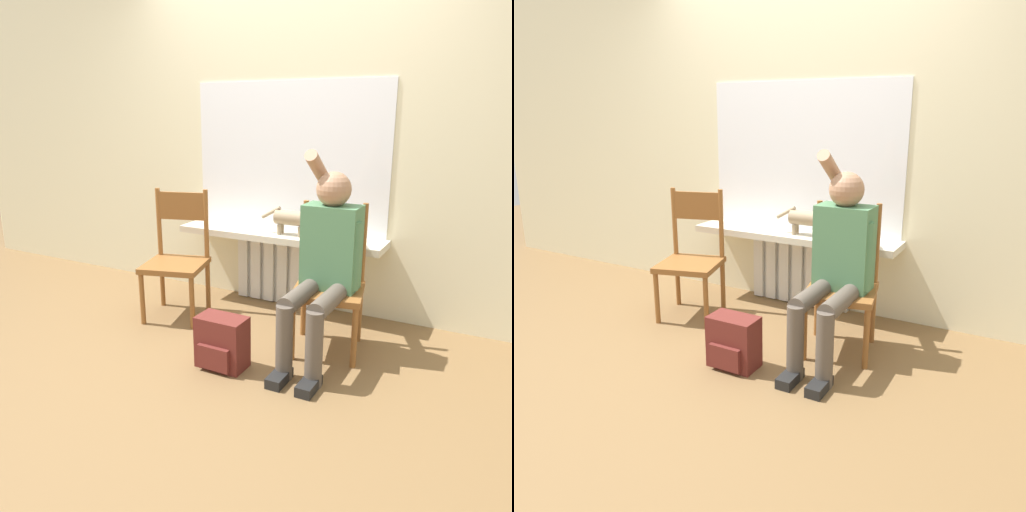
# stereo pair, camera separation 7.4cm
# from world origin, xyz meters

# --- Properties ---
(ground_plane) EXTENTS (12.00, 12.00, 0.00)m
(ground_plane) POSITION_xyz_m (0.00, 0.00, 0.00)
(ground_plane) COLOR brown
(wall_with_window) EXTENTS (7.00, 0.06, 2.70)m
(wall_with_window) POSITION_xyz_m (0.00, 1.23, 1.35)
(wall_with_window) COLOR beige
(wall_with_window) RESTS_ON ground_plane
(radiator) EXTENTS (0.82, 0.08, 0.55)m
(radiator) POSITION_xyz_m (0.00, 1.15, 0.28)
(radiator) COLOR silver
(radiator) RESTS_ON ground_plane
(windowsill) EXTENTS (1.62, 0.31, 0.05)m
(windowsill) POSITION_xyz_m (0.00, 1.04, 0.58)
(windowsill) COLOR beige
(windowsill) RESTS_ON radiator
(window_glass) EXTENTS (1.55, 0.01, 1.10)m
(window_glass) POSITION_xyz_m (0.00, 1.20, 1.15)
(window_glass) COLOR white
(window_glass) RESTS_ON windowsill
(chair_left) EXTENTS (0.53, 0.53, 0.94)m
(chair_left) POSITION_xyz_m (-0.61, 0.57, 0.46)
(chair_left) COLOR brown
(chair_left) RESTS_ON ground_plane
(chair_right) EXTENTS (0.51, 0.51, 0.94)m
(chair_right) POSITION_xyz_m (0.58, 0.57, 0.46)
(chair_right) COLOR brown
(chair_right) RESTS_ON ground_plane
(person) EXTENTS (0.36, 1.02, 1.27)m
(person) POSITION_xyz_m (0.59, 0.44, 0.63)
(person) COLOR brown
(person) RESTS_ON ground_plane
(cat) EXTENTS (0.44, 0.11, 0.21)m
(cat) POSITION_xyz_m (0.15, 1.02, 0.73)
(cat) COLOR #9E896B
(cat) RESTS_ON windowsill
(backpack) EXTENTS (0.29, 0.20, 0.32)m
(backpack) POSITION_xyz_m (0.12, 0.02, 0.16)
(backpack) COLOR maroon
(backpack) RESTS_ON ground_plane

